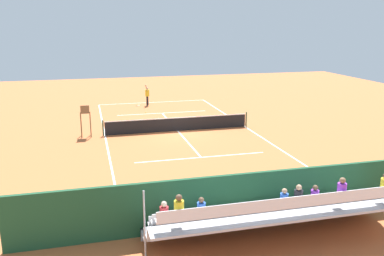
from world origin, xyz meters
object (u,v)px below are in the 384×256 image
(tennis_net, at_px, (178,124))
(courtside_bench, at_px, (288,196))
(bleacher_stand, at_px, (273,214))
(tennis_racket, at_px, (138,105))
(umpire_chair, at_px, (85,117))
(tennis_ball_near, at_px, (146,112))
(tennis_player, at_px, (147,94))
(equipment_bag, at_px, (241,211))

(tennis_net, distance_m, courtside_bench, 13.37)
(tennis_net, distance_m, bleacher_stand, 15.35)
(bleacher_stand, distance_m, courtside_bench, 2.67)
(courtside_bench, relative_size, tennis_racket, 3.38)
(umpire_chair, distance_m, tennis_racket, 10.87)
(tennis_net, bearing_deg, tennis_racket, -81.27)
(bleacher_stand, bearing_deg, tennis_ball_near, -86.60)
(tennis_net, bearing_deg, tennis_player, -85.94)
(bleacher_stand, height_order, courtside_bench, bleacher_stand)
(tennis_net, height_order, bleacher_stand, bleacher_stand)
(umpire_chair, xyz_separation_m, tennis_player, (-5.51, -9.60, -0.30))
(equipment_bag, relative_size, tennis_ball_near, 13.64)
(tennis_net, bearing_deg, umpire_chair, -0.74)
(umpire_chair, bearing_deg, tennis_net, 179.26)
(bleacher_stand, distance_m, equipment_bag, 2.13)
(bleacher_stand, xyz_separation_m, tennis_ball_near, (1.30, -21.87, -0.91))
(equipment_bag, distance_m, tennis_racket, 23.23)
(bleacher_stand, relative_size, tennis_ball_near, 137.27)
(courtside_bench, relative_size, tennis_ball_near, 27.27)
(tennis_player, bearing_deg, tennis_racket, -8.24)
(courtside_bench, distance_m, equipment_bag, 2.07)
(bleacher_stand, xyz_separation_m, tennis_player, (0.67, -25.03, 0.07))
(tennis_player, bearing_deg, tennis_net, 94.06)
(tennis_net, relative_size, tennis_ball_near, 156.06)
(bleacher_stand, xyz_separation_m, equipment_bag, (0.40, -1.95, -0.77))
(tennis_racket, relative_size, tennis_ball_near, 8.06)
(tennis_net, relative_size, umpire_chair, 4.81)
(equipment_bag, xyz_separation_m, tennis_player, (0.27, -23.08, 0.84))
(tennis_net, height_order, umpire_chair, umpire_chair)
(umpire_chair, distance_m, tennis_ball_near, 8.19)
(bleacher_stand, distance_m, tennis_racket, 25.21)
(equipment_bag, bearing_deg, bleacher_stand, 101.71)
(courtside_bench, distance_m, tennis_ball_near, 20.02)
(tennis_net, distance_m, tennis_player, 9.72)
(bleacher_stand, bearing_deg, equipment_bag, -78.29)
(tennis_player, bearing_deg, bleacher_stand, 91.53)
(tennis_net, relative_size, equipment_bag, 11.44)
(tennis_net, height_order, tennis_player, tennis_player)
(courtside_bench, xyz_separation_m, tennis_ball_near, (2.93, -19.79, -0.53))
(tennis_racket, height_order, tennis_ball_near, tennis_ball_near)
(umpire_chair, distance_m, courtside_bench, 15.49)
(umpire_chair, relative_size, equipment_bag, 2.38)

